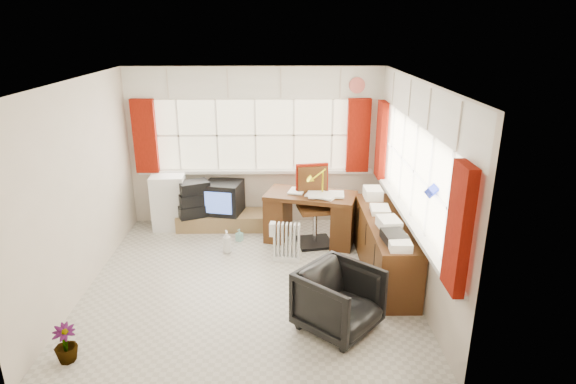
# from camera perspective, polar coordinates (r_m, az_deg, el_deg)

# --- Properties ---
(ground) EXTENTS (4.00, 4.00, 0.00)m
(ground) POSITION_cam_1_polar(r_m,az_deg,el_deg) (6.24, -4.48, -10.47)
(ground) COLOR beige
(ground) RESTS_ON ground
(room_walls) EXTENTS (4.00, 4.00, 4.00)m
(room_walls) POSITION_cam_1_polar(r_m,az_deg,el_deg) (5.65, -4.87, 2.84)
(room_walls) COLOR beige
(room_walls) RESTS_ON ground
(window_back) EXTENTS (3.70, 0.12, 3.60)m
(window_back) POSITION_cam_1_polar(r_m,az_deg,el_deg) (7.67, -3.81, 2.99)
(window_back) COLOR #F8EDC5
(window_back) RESTS_ON room_walls
(window_right) EXTENTS (0.12, 3.70, 3.60)m
(window_right) POSITION_cam_1_polar(r_m,az_deg,el_deg) (6.02, 14.08, -2.22)
(window_right) COLOR #F8EDC5
(window_right) RESTS_ON room_walls
(curtains) EXTENTS (3.83, 3.83, 1.15)m
(curtains) POSITION_cam_1_polar(r_m,az_deg,el_deg) (6.56, 3.78, 4.80)
(curtains) COLOR maroon
(curtains) RESTS_ON room_walls
(overhead_cabinets) EXTENTS (3.98, 3.98, 0.48)m
(overhead_cabinets) POSITION_cam_1_polar(r_m,az_deg,el_deg) (6.47, 4.40, 11.75)
(overhead_cabinets) COLOR white
(overhead_cabinets) RESTS_ON room_walls
(desk) EXTENTS (1.43, 0.97, 0.79)m
(desk) POSITION_cam_1_polar(r_m,az_deg,el_deg) (7.15, 2.67, -2.72)
(desk) COLOR #462110
(desk) RESTS_ON ground
(desk_lamp) EXTENTS (0.16, 0.14, 0.39)m
(desk_lamp) POSITION_cam_1_polar(r_m,az_deg,el_deg) (6.93, 4.14, 1.82)
(desk_lamp) COLOR yellow
(desk_lamp) RESTS_ON desk
(task_chair) EXTENTS (0.57, 0.59, 1.17)m
(task_chair) POSITION_cam_1_polar(r_m,az_deg,el_deg) (7.08, 3.02, -1.16)
(task_chair) COLOR black
(task_chair) RESTS_ON ground
(office_chair) EXTENTS (1.06, 1.06, 0.69)m
(office_chair) POSITION_cam_1_polar(r_m,az_deg,el_deg) (5.22, 6.05, -12.59)
(office_chair) COLOR black
(office_chair) RESTS_ON ground
(radiator) EXTENTS (0.39, 0.20, 0.55)m
(radiator) POSITION_cam_1_polar(r_m,az_deg,el_deg) (6.63, -0.16, -6.36)
(radiator) COLOR white
(radiator) RESTS_ON ground
(credenza) EXTENTS (0.50, 2.00, 0.85)m
(credenza) POSITION_cam_1_polar(r_m,az_deg,el_deg) (6.37, 11.36, -6.23)
(credenza) COLOR #462110
(credenza) RESTS_ON ground
(file_tray) EXTENTS (0.28, 0.34, 0.11)m
(file_tray) POSITION_cam_1_polar(r_m,az_deg,el_deg) (5.63, 12.47, -5.21)
(file_tray) COLOR black
(file_tray) RESTS_ON credenza
(tv_bench) EXTENTS (1.40, 0.50, 0.25)m
(tv_bench) POSITION_cam_1_polar(r_m,az_deg,el_deg) (7.78, -7.81, -3.32)
(tv_bench) COLOR #957A4A
(tv_bench) RESTS_ON ground
(crt_tv) EXTENTS (0.65, 0.62, 0.50)m
(crt_tv) POSITION_cam_1_polar(r_m,az_deg,el_deg) (7.66, -7.65, -0.65)
(crt_tv) COLOR black
(crt_tv) RESTS_ON tv_bench
(hifi_stack) EXTENTS (0.62, 0.53, 0.56)m
(hifi_stack) POSITION_cam_1_polar(r_m,az_deg,el_deg) (7.61, -11.01, -0.90)
(hifi_stack) COLOR black
(hifi_stack) RESTS_ON tv_bench
(mini_fridge) EXTENTS (0.55, 0.55, 0.88)m
(mini_fridge) POSITION_cam_1_polar(r_m,az_deg,el_deg) (7.87, -13.84, -1.01)
(mini_fridge) COLOR white
(mini_fridge) RESTS_ON ground
(spray_bottle_a) EXTENTS (0.16, 0.16, 0.33)m
(spray_bottle_a) POSITION_cam_1_polar(r_m,az_deg,el_deg) (6.93, -7.27, -5.85)
(spray_bottle_a) COLOR silver
(spray_bottle_a) RESTS_ON ground
(spray_bottle_b) EXTENTS (0.12, 0.12, 0.19)m
(spray_bottle_b) POSITION_cam_1_polar(r_m,az_deg,el_deg) (7.29, -5.79, -5.10)
(spray_bottle_b) COLOR #87C9BC
(spray_bottle_b) RESTS_ON ground
(flower_vase) EXTENTS (0.29, 0.29, 0.39)m
(flower_vase) POSITION_cam_1_polar(r_m,az_deg,el_deg) (5.29, -24.89, -15.99)
(flower_vase) COLOR black
(flower_vase) RESTS_ON ground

